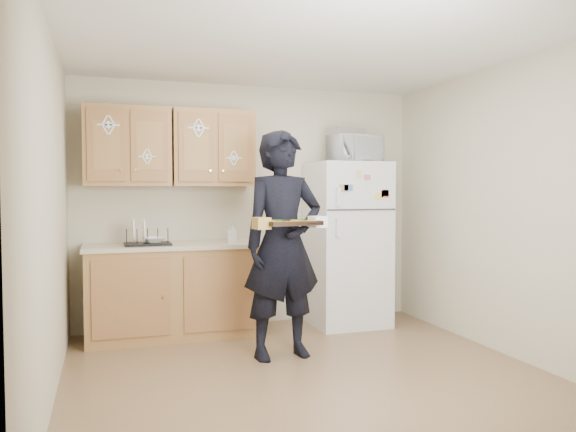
{
  "coord_description": "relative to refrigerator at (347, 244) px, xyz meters",
  "views": [
    {
      "loc": [
        -1.45,
        -3.95,
        1.41
      ],
      "look_at": [
        -0.02,
        0.45,
        1.2
      ],
      "focal_mm": 35.0,
      "sensor_mm": 36.0,
      "label": 1
    }
  ],
  "objects": [
    {
      "name": "floor",
      "position": [
        -0.95,
        -1.43,
        -0.85
      ],
      "size": [
        3.6,
        3.6,
        0.0
      ],
      "primitive_type": "plane",
      "color": "brown",
      "rests_on": "ground"
    },
    {
      "name": "ceiling",
      "position": [
        -0.95,
        -1.43,
        1.65
      ],
      "size": [
        3.6,
        3.6,
        0.0
      ],
      "primitive_type": "plane",
      "color": "silver",
      "rests_on": "wall_back"
    },
    {
      "name": "wall_back",
      "position": [
        -0.95,
        0.37,
        0.4
      ],
      "size": [
        3.6,
        0.04,
        2.5
      ],
      "primitive_type": "cube",
      "color": "beige",
      "rests_on": "floor"
    },
    {
      "name": "wall_front",
      "position": [
        -0.95,
        -3.23,
        0.4
      ],
      "size": [
        3.6,
        0.04,
        2.5
      ],
      "primitive_type": "cube",
      "color": "beige",
      "rests_on": "floor"
    },
    {
      "name": "wall_left",
      "position": [
        -2.75,
        -1.43,
        0.4
      ],
      "size": [
        0.04,
        3.6,
        2.5
      ],
      "primitive_type": "cube",
      "color": "beige",
      "rests_on": "floor"
    },
    {
      "name": "wall_right",
      "position": [
        0.85,
        -1.43,
        0.4
      ],
      "size": [
        0.04,
        3.6,
        2.5
      ],
      "primitive_type": "cube",
      "color": "beige",
      "rests_on": "floor"
    },
    {
      "name": "refrigerator",
      "position": [
        0.0,
        0.0,
        0.0
      ],
      "size": [
        0.75,
        0.7,
        1.7
      ],
      "primitive_type": "cube",
      "color": "white",
      "rests_on": "floor"
    },
    {
      "name": "base_cabinet",
      "position": [
        -1.8,
        0.05,
        -0.42
      ],
      "size": [
        1.6,
        0.6,
        0.86
      ],
      "primitive_type": "cube",
      "color": "#9B5D35",
      "rests_on": "floor"
    },
    {
      "name": "countertop",
      "position": [
        -1.8,
        0.05,
        0.03
      ],
      "size": [
        1.64,
        0.64,
        0.04
      ],
      "primitive_type": "cube",
      "color": "#B9AA8E",
      "rests_on": "base_cabinet"
    },
    {
      "name": "upper_cab_left",
      "position": [
        -2.2,
        0.18,
        0.98
      ],
      "size": [
        0.8,
        0.33,
        0.75
      ],
      "primitive_type": "cube",
      "color": "#9B5D35",
      "rests_on": "wall_back"
    },
    {
      "name": "upper_cab_right",
      "position": [
        -1.38,
        0.18,
        0.98
      ],
      "size": [
        0.8,
        0.33,
        0.75
      ],
      "primitive_type": "cube",
      "color": "#9B5D35",
      "rests_on": "wall_back"
    },
    {
      "name": "cereal_box",
      "position": [
        0.52,
        0.24,
        -0.69
      ],
      "size": [
        0.2,
        0.07,
        0.32
      ],
      "primitive_type": "cube",
      "color": "#F1DC55",
      "rests_on": "floor"
    },
    {
      "name": "person",
      "position": [
        -0.99,
        -0.91,
        0.11
      ],
      "size": [
        0.75,
        0.54,
        1.91
      ],
      "primitive_type": "imported",
      "rotation": [
        0.0,
        0.0,
        0.12
      ],
      "color": "black",
      "rests_on": "floor"
    },
    {
      "name": "baking_tray",
      "position": [
        -1.03,
        -1.2,
        0.3
      ],
      "size": [
        0.46,
        0.36,
        0.04
      ],
      "primitive_type": "cube",
      "rotation": [
        0.0,
        0.0,
        0.12
      ],
      "color": "black",
      "rests_on": "person"
    },
    {
      "name": "pizza_front_left",
      "position": [
        -1.12,
        -1.29,
        0.31
      ],
      "size": [
        0.14,
        0.14,
        0.02
      ],
      "primitive_type": "cylinder",
      "color": "orange",
      "rests_on": "baking_tray"
    },
    {
      "name": "pizza_front_right",
      "position": [
        -0.92,
        -1.26,
        0.31
      ],
      "size": [
        0.14,
        0.14,
        0.02
      ],
      "primitive_type": "cylinder",
      "color": "orange",
      "rests_on": "baking_tray"
    },
    {
      "name": "pizza_back_left",
      "position": [
        -1.13,
        -1.14,
        0.31
      ],
      "size": [
        0.14,
        0.14,
        0.02
      ],
      "primitive_type": "cylinder",
      "color": "orange",
      "rests_on": "baking_tray"
    },
    {
      "name": "pizza_back_right",
      "position": [
        -0.93,
        -1.12,
        0.31
      ],
      "size": [
        0.14,
        0.14,
        0.02
      ],
      "primitive_type": "cylinder",
      "color": "orange",
      "rests_on": "baking_tray"
    },
    {
      "name": "microwave",
      "position": [
        0.06,
        -0.05,
        0.99
      ],
      "size": [
        0.56,
        0.44,
        0.28
      ],
      "primitive_type": "imported",
      "rotation": [
        0.0,
        0.0,
        0.2
      ],
      "color": "white",
      "rests_on": "refrigerator"
    },
    {
      "name": "foil_pan",
      "position": [
        -0.03,
        -0.02,
        1.16
      ],
      "size": [
        0.37,
        0.29,
        0.07
      ],
      "primitive_type": "cube",
      "rotation": [
        0.0,
        0.0,
        0.18
      ],
      "color": "silver",
      "rests_on": "microwave"
    },
    {
      "name": "dish_rack",
      "position": [
        -2.04,
        -0.01,
        0.13
      ],
      "size": [
        0.42,
        0.32,
        0.17
      ],
      "primitive_type": "cube",
      "rotation": [
        0.0,
        0.0,
        0.01
      ],
      "color": "black",
      "rests_on": "countertop"
    },
    {
      "name": "bowl",
      "position": [
        -1.98,
        -0.01,
        0.1
      ],
      "size": [
        0.25,
        0.25,
        0.05
      ],
      "primitive_type": "imported",
      "rotation": [
        0.0,
        0.0,
        0.2
      ],
      "color": "white",
      "rests_on": "dish_rack"
    },
    {
      "name": "soap_bottle",
      "position": [
        -1.24,
        -0.05,
        0.14
      ],
      "size": [
        0.1,
        0.1,
        0.19
      ],
      "primitive_type": "imported",
      "rotation": [
        0.0,
        0.0,
        -0.15
      ],
      "color": "white",
      "rests_on": "countertop"
    }
  ]
}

